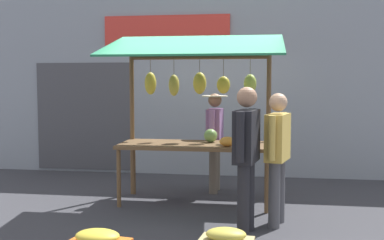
% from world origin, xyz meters
% --- Properties ---
extents(ground_plane, '(40.00, 40.00, 0.00)m').
position_xyz_m(ground_plane, '(0.00, 0.00, 0.00)').
color(ground_plane, '#38383D').
extents(street_backdrop, '(9.00, 0.30, 3.40)m').
position_xyz_m(street_backdrop, '(0.06, -2.20, 1.70)').
color(street_backdrop, '#8C939E').
rests_on(street_backdrop, ground).
extents(market_stall, '(2.50, 1.46, 2.50)m').
position_xyz_m(market_stall, '(-0.02, -0.05, 1.55)').
color(market_stall, brown).
rests_on(market_stall, ground).
extents(vendor_with_sunhat, '(0.41, 0.69, 1.59)m').
position_xyz_m(vendor_with_sunhat, '(-0.21, -0.75, 0.94)').
color(vendor_with_sunhat, '#726656').
rests_on(vendor_with_sunhat, ground).
extents(shopper_in_striped_shirt, '(0.31, 0.72, 1.72)m').
position_xyz_m(shopper_in_striped_shirt, '(-0.79, 1.34, 1.01)').
color(shopper_in_striped_shirt, '#232328').
rests_on(shopper_in_striped_shirt, ground).
extents(shopper_with_ponytail, '(0.34, 0.68, 1.64)m').
position_xyz_m(shopper_with_ponytail, '(-1.16, 0.91, 0.95)').
color(shopper_with_ponytail, '#4C4C51').
rests_on(shopper_with_ponytail, ground).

